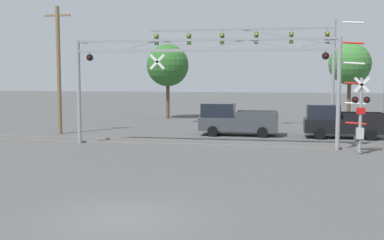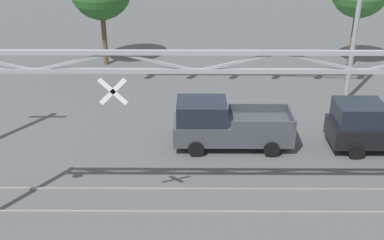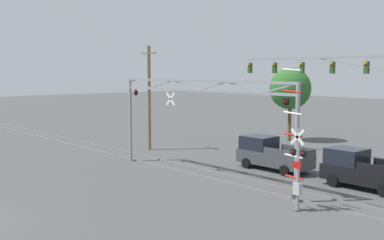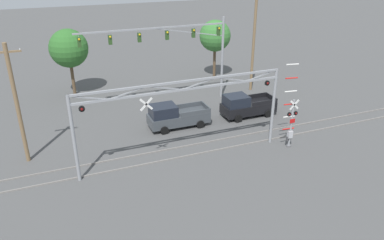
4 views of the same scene
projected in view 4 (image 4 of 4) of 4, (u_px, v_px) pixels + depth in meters
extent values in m
cube|color=gray|center=(182.00, 157.00, 27.20)|extent=(80.00, 0.08, 0.10)
cube|color=gray|center=(175.00, 148.00, 28.41)|extent=(80.00, 0.08, 0.10)
cylinder|color=gray|center=(74.00, 140.00, 23.31)|extent=(0.22, 0.22, 5.96)
cylinder|color=gray|center=(273.00, 107.00, 28.18)|extent=(0.22, 0.22, 5.96)
cube|color=gray|center=(183.00, 90.00, 24.77)|extent=(14.73, 0.14, 0.14)
cube|color=gray|center=(182.00, 82.00, 24.53)|extent=(14.73, 0.14, 0.14)
cube|color=gray|center=(89.00, 98.00, 22.62)|extent=(2.44, 0.08, 0.64)
cube|color=gray|center=(128.00, 93.00, 23.43)|extent=(2.44, 0.08, 0.64)
cube|color=gray|center=(165.00, 88.00, 24.25)|extent=(2.44, 0.08, 0.64)
cube|color=gray|center=(199.00, 84.00, 25.06)|extent=(2.44, 0.08, 0.64)
cube|color=gray|center=(232.00, 79.00, 25.87)|extent=(2.44, 0.08, 0.64)
cube|color=gray|center=(262.00, 75.00, 26.68)|extent=(2.44, 0.08, 0.64)
cylinder|color=black|center=(82.00, 109.00, 22.72)|extent=(0.38, 0.10, 0.38)
sphere|color=#590C0C|center=(82.00, 109.00, 22.66)|extent=(0.18, 0.18, 0.18)
cylinder|color=gray|center=(81.00, 105.00, 22.62)|extent=(0.04, 0.04, 0.10)
cylinder|color=black|center=(267.00, 83.00, 27.11)|extent=(0.38, 0.10, 0.38)
sphere|color=#590C0C|center=(268.00, 83.00, 27.05)|extent=(0.18, 0.18, 0.18)
cylinder|color=gray|center=(267.00, 80.00, 27.01)|extent=(0.04, 0.04, 0.10)
cube|color=white|center=(146.00, 104.00, 24.09)|extent=(0.88, 0.03, 0.88)
cube|color=white|center=(146.00, 104.00, 24.09)|extent=(0.88, 0.03, 0.88)
cylinder|color=black|center=(146.00, 104.00, 24.07)|extent=(0.04, 0.04, 0.02)
cylinder|color=gray|center=(291.00, 124.00, 27.95)|extent=(0.16, 0.16, 3.84)
cylinder|color=#59595B|center=(289.00, 146.00, 28.73)|extent=(0.35, 0.35, 0.10)
cube|color=white|center=(294.00, 105.00, 27.21)|extent=(0.78, 0.03, 0.78)
cube|color=white|center=(294.00, 105.00, 27.21)|extent=(0.78, 0.03, 0.78)
cylinder|color=black|center=(295.00, 105.00, 27.19)|extent=(0.04, 0.04, 0.02)
cylinder|color=black|center=(289.00, 114.00, 27.52)|extent=(0.32, 0.09, 0.32)
sphere|color=#590C0C|center=(290.00, 115.00, 27.47)|extent=(0.16, 0.16, 0.16)
cylinder|color=black|center=(296.00, 113.00, 27.71)|extent=(0.32, 0.09, 0.32)
sphere|color=#590C0C|center=(296.00, 113.00, 27.66)|extent=(0.16, 0.16, 0.16)
cube|color=gray|center=(292.00, 114.00, 27.61)|extent=(0.64, 0.06, 0.06)
cube|color=red|center=(292.00, 121.00, 27.76)|extent=(0.44, 0.02, 0.32)
cube|color=#B2B2B7|center=(290.00, 134.00, 28.32)|extent=(0.36, 0.28, 0.56)
cylinder|color=red|center=(288.00, 129.00, 28.04)|extent=(1.01, 0.09, 0.15)
cylinder|color=white|center=(289.00, 117.00, 27.60)|extent=(1.01, 0.09, 0.15)
cylinder|color=red|center=(290.00, 104.00, 27.17)|extent=(1.01, 0.09, 0.15)
cylinder|color=white|center=(291.00, 91.00, 26.73)|extent=(1.01, 0.09, 0.15)
cylinder|color=red|center=(292.00, 78.00, 26.30)|extent=(1.01, 0.09, 0.15)
cylinder|color=white|center=(293.00, 64.00, 25.86)|extent=(1.01, 0.09, 0.15)
cube|color=#3F3F42|center=(288.00, 139.00, 28.41)|extent=(0.24, 0.12, 0.36)
cylinder|color=gray|center=(222.00, 58.00, 36.91)|extent=(0.24, 0.24, 8.02)
cube|color=gray|center=(153.00, 28.00, 33.16)|extent=(13.88, 0.14, 0.14)
cube|color=gray|center=(189.00, 32.00, 34.57)|extent=(6.95, 0.08, 1.28)
cylinder|color=gray|center=(78.00, 36.00, 31.07)|extent=(0.04, 0.04, 0.30)
cube|color=#28471E|center=(79.00, 42.00, 31.30)|extent=(0.30, 0.26, 0.82)
sphere|color=yellow|center=(79.00, 39.00, 31.04)|extent=(0.18, 0.18, 0.18)
cylinder|color=gray|center=(110.00, 33.00, 31.93)|extent=(0.04, 0.04, 0.30)
cube|color=#28471E|center=(110.00, 40.00, 32.16)|extent=(0.30, 0.26, 0.82)
sphere|color=yellow|center=(110.00, 37.00, 31.90)|extent=(0.18, 0.18, 0.18)
cylinder|color=gray|center=(139.00, 31.00, 32.79)|extent=(0.04, 0.04, 0.30)
cube|color=#28471E|center=(139.00, 37.00, 33.02)|extent=(0.30, 0.26, 0.82)
sphere|color=yellow|center=(140.00, 35.00, 32.77)|extent=(0.18, 0.18, 0.18)
cylinder|color=gray|center=(167.00, 29.00, 33.66)|extent=(0.04, 0.04, 0.30)
cube|color=#28471E|center=(167.00, 35.00, 33.89)|extent=(0.30, 0.26, 0.82)
sphere|color=yellow|center=(168.00, 32.00, 33.63)|extent=(0.18, 0.18, 0.18)
cylinder|color=gray|center=(193.00, 27.00, 34.52)|extent=(0.04, 0.04, 0.30)
cube|color=#28471E|center=(193.00, 33.00, 34.75)|extent=(0.30, 0.26, 0.82)
sphere|color=yellow|center=(194.00, 30.00, 34.50)|extent=(0.18, 0.18, 0.18)
cylinder|color=gray|center=(219.00, 25.00, 35.38)|extent=(0.04, 0.04, 0.30)
cube|color=#28471E|center=(218.00, 31.00, 35.62)|extent=(0.30, 0.26, 0.82)
sphere|color=yellow|center=(219.00, 28.00, 35.36)|extent=(0.18, 0.18, 0.18)
cube|color=#3D4247|center=(179.00, 118.00, 31.70)|extent=(5.14, 1.91, 0.87)
cube|color=black|center=(163.00, 111.00, 30.88)|extent=(2.13, 1.76, 0.90)
cube|color=#3D4247|center=(195.00, 113.00, 31.05)|extent=(2.61, 0.08, 0.41)
cube|color=#3D4247|center=(188.00, 105.00, 32.60)|extent=(2.61, 0.08, 0.41)
cube|color=#3D4247|center=(206.00, 107.00, 32.28)|extent=(0.10, 1.83, 0.41)
cylinder|color=black|center=(164.00, 130.00, 30.53)|extent=(0.68, 0.24, 0.68)
cylinder|color=black|center=(158.00, 121.00, 32.16)|extent=(0.68, 0.24, 0.68)
cylinder|color=black|center=(200.00, 124.00, 31.60)|extent=(0.68, 0.24, 0.68)
cylinder|color=black|center=(192.00, 116.00, 33.23)|extent=(0.68, 0.24, 0.68)
cube|color=black|center=(248.00, 108.00, 33.77)|extent=(4.86, 1.91, 0.87)
cube|color=black|center=(236.00, 100.00, 32.98)|extent=(2.01, 1.76, 0.90)
cube|color=black|center=(265.00, 103.00, 33.10)|extent=(2.45, 0.08, 0.41)
cube|color=black|center=(254.00, 96.00, 34.65)|extent=(2.45, 0.08, 0.41)
cube|color=black|center=(271.00, 98.00, 34.30)|extent=(0.10, 1.83, 0.41)
cylinder|color=black|center=(238.00, 119.00, 32.63)|extent=(0.68, 0.24, 0.68)
cylinder|color=black|center=(228.00, 111.00, 34.27)|extent=(0.68, 0.24, 0.68)
cylinder|color=black|center=(268.00, 114.00, 33.64)|extent=(0.68, 0.24, 0.68)
cylinder|color=black|center=(257.00, 106.00, 35.28)|extent=(0.68, 0.24, 0.68)
cylinder|color=brown|center=(17.00, 106.00, 25.07)|extent=(0.28, 0.28, 8.51)
cube|color=brown|center=(6.00, 52.00, 23.55)|extent=(1.80, 0.12, 0.12)
cylinder|color=silver|center=(20.00, 49.00, 23.78)|extent=(0.08, 0.08, 0.12)
cylinder|color=brown|center=(254.00, 42.00, 38.25)|extent=(0.28, 0.28, 10.31)
cylinder|color=brown|center=(73.00, 78.00, 38.38)|extent=(0.32, 0.32, 3.52)
sphere|color=#2D6628|center=(69.00, 48.00, 37.09)|extent=(3.83, 3.83, 3.83)
cylinder|color=brown|center=(214.00, 62.00, 43.52)|extent=(0.32, 0.32, 3.67)
sphere|color=#387533|center=(215.00, 36.00, 42.24)|extent=(3.54, 3.54, 3.54)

